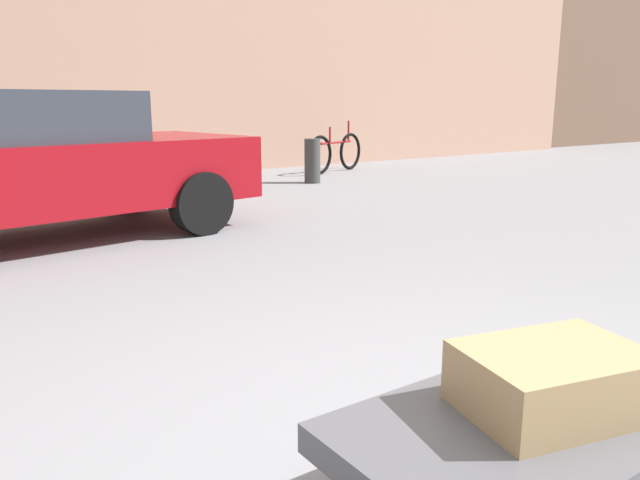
{
  "coord_description": "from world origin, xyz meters",
  "views": [
    {
      "loc": [
        -1.6,
        -1.1,
        1.32
      ],
      "look_at": [
        0.0,
        1.2,
        0.69
      ],
      "focal_mm": 34.58,
      "sensor_mm": 36.0,
      "label": 1
    }
  ],
  "objects": [
    {
      "name": "bollard_kerb_near",
      "position": [
        2.92,
        7.37,
        0.36
      ],
      "size": [
        0.26,
        0.26,
        0.73
      ],
      "primitive_type": "cylinder",
      "color": "#383838",
      "rests_on": "ground_plane"
    },
    {
      "name": "suitcase_tan_rear_left",
      "position": [
        0.07,
        -0.02,
        0.44
      ],
      "size": [
        0.66,
        0.54,
        0.21
      ],
      "primitive_type": "cube",
      "rotation": [
        0.0,
        0.0,
        -0.24
      ],
      "color": "#9E7F56",
      "rests_on": "luggage_cart"
    },
    {
      "name": "bollard_kerb_mid",
      "position": [
        4.14,
        7.37,
        0.36
      ],
      "size": [
        0.26,
        0.26,
        0.73
      ],
      "primitive_type": "cylinder",
      "color": "#383838",
      "rests_on": "ground_plane"
    },
    {
      "name": "bicycle_leaning",
      "position": [
        5.43,
        8.48,
        0.37
      ],
      "size": [
        1.67,
        0.66,
        0.96
      ],
      "color": "black",
      "rests_on": "ground_plane"
    },
    {
      "name": "parked_car",
      "position": [
        -0.65,
        5.28,
        0.76
      ],
      "size": [
        4.5,
        2.37,
        1.42
      ],
      "color": "maroon",
      "rests_on": "ground_plane"
    },
    {
      "name": "building_facade_side",
      "position": [
        14.0,
        10.53,
        3.83
      ],
      "size": [
        12.0,
        1.0,
        7.66
      ],
      "primitive_type": "cube",
      "color": "brown",
      "rests_on": "ground_plane"
    },
    {
      "name": "luggage_cart",
      "position": [
        0.0,
        0.0,
        0.27
      ],
      "size": [
        1.32,
        0.75,
        0.34
      ],
      "color": "#4C4C51",
      "rests_on": "ground_plane"
    }
  ]
}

